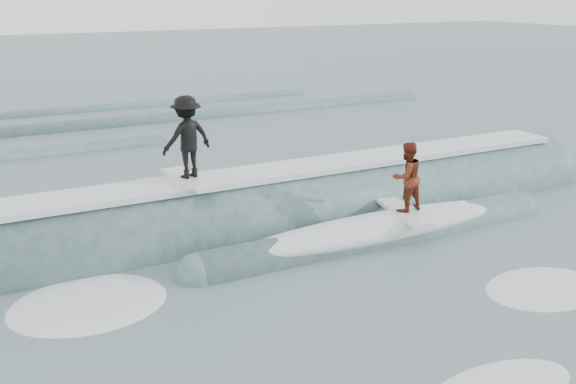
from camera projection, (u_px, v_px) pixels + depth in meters
name	position (u px, v px, depth m)	size (l,w,h in m)	color
ground	(361.00, 287.00, 12.74)	(160.00, 160.00, 0.00)	#425760
breaking_wave	(280.00, 223.00, 16.13)	(21.27, 4.10, 2.64)	#335256
surfer_black	(187.00, 140.00, 14.62)	(1.35, 2.05, 2.00)	silver
surfer_red	(406.00, 181.00, 15.09)	(0.90, 2.07, 1.76)	silver
whitewater	(412.00, 311.00, 11.81)	(13.87, 7.72, 0.10)	white
far_swells	(90.00, 130.00, 26.87)	(36.89, 8.65, 0.80)	#335256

